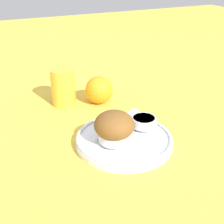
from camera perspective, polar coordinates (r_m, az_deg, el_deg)
ground_plane at (r=0.64m, az=1.70°, el=-6.41°), size 3.00×3.00×0.00m
plate at (r=0.65m, az=2.23°, el=-5.10°), size 0.20×0.20×0.02m
muffin at (r=0.61m, az=0.42°, el=-2.82°), size 0.08×0.08×0.06m
cream_ramekin at (r=0.68m, az=5.83°, el=-1.67°), size 0.05×0.05×0.02m
berry_pair at (r=0.68m, az=2.32°, el=-1.42°), size 0.03×0.02×0.02m
butter_knife at (r=0.68m, az=1.33°, el=-2.01°), size 0.14×0.10×0.00m
orange_fruit at (r=0.81m, az=-2.38°, el=4.06°), size 0.07×0.07×0.07m
juice_glass at (r=0.81m, az=-8.93°, el=4.52°), size 0.06×0.06×0.10m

